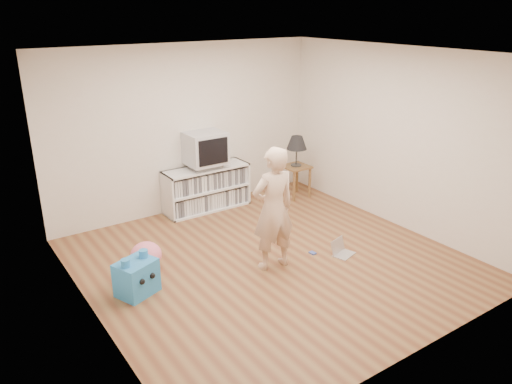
{
  "coord_description": "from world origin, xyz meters",
  "views": [
    {
      "loc": [
        -3.41,
        -4.62,
        3.11
      ],
      "look_at": [
        0.04,
        0.4,
        0.82
      ],
      "focal_mm": 35.0,
      "sensor_mm": 36.0,
      "label": 1
    }
  ],
  "objects": [
    {
      "name": "plush_pink",
      "position": [
        -1.38,
        0.76,
        0.17
      ],
      "size": [
        0.52,
        0.52,
        0.33
      ],
      "primitive_type": "ellipsoid",
      "rotation": [
        0.0,
        0.0,
        0.43
      ],
      "color": "pink",
      "rests_on": "ground"
    },
    {
      "name": "dvd_deck",
      "position": [
        0.19,
        2.02,
        0.73
      ],
      "size": [
        0.45,
        0.35,
        0.07
      ],
      "primitive_type": "cube",
      "color": "gray",
      "rests_on": "media_unit"
    },
    {
      "name": "ceiling",
      "position": [
        0.0,
        0.0,
        2.6
      ],
      "size": [
        4.5,
        4.5,
        0.01
      ],
      "primitive_type": "cube",
      "color": "white",
      "rests_on": "walls"
    },
    {
      "name": "crt_tv",
      "position": [
        0.19,
        2.02,
        1.02
      ],
      "size": [
        0.6,
        0.53,
        0.5
      ],
      "color": "#B2B2B8",
      "rests_on": "dvd_deck"
    },
    {
      "name": "laptop",
      "position": [
        0.88,
        -0.37,
        0.05
      ],
      "size": [
        0.34,
        0.31,
        0.2
      ],
      "rotation": [
        0.0,
        0.0,
        0.29
      ],
      "color": "silver",
      "rests_on": "ground"
    },
    {
      "name": "walls",
      "position": [
        0.0,
        0.0,
        1.3
      ],
      "size": [
        4.52,
        4.52,
        2.6
      ],
      "color": "silver",
      "rests_on": "ground"
    },
    {
      "name": "playing_cards",
      "position": [
        0.58,
        -0.16,
        0.01
      ],
      "size": [
        0.07,
        0.1,
        0.02
      ],
      "primitive_type": "cube",
      "rotation": [
        0.0,
        0.0,
        0.08
      ],
      "color": "#3E53A7",
      "rests_on": "ground"
    },
    {
      "name": "side_table",
      "position": [
        1.73,
        1.65,
        0.42
      ],
      "size": [
        0.42,
        0.42,
        0.55
      ],
      "color": "brown",
      "rests_on": "ground"
    },
    {
      "name": "media_unit",
      "position": [
        0.19,
        2.04,
        0.35
      ],
      "size": [
        1.4,
        0.45,
        0.7
      ],
      "color": "white",
      "rests_on": "ground"
    },
    {
      "name": "plush_blue",
      "position": [
        -1.72,
        0.24,
        0.21
      ],
      "size": [
        0.52,
        0.47,
        0.5
      ],
      "rotation": [
        0.0,
        0.0,
        0.38
      ],
      "color": "#2783CF",
      "rests_on": "ground"
    },
    {
      "name": "person",
      "position": [
        -0.07,
        -0.13,
        0.78
      ],
      "size": [
        0.6,
        0.42,
        1.57
      ],
      "primitive_type": "imported",
      "rotation": [
        0.0,
        0.0,
        3.06
      ],
      "color": "beige",
      "rests_on": "ground"
    },
    {
      "name": "ground",
      "position": [
        0.0,
        0.0,
        0.0
      ],
      "size": [
        4.5,
        4.5,
        0.0
      ],
      "primitive_type": "plane",
      "color": "brown",
      "rests_on": "ground"
    },
    {
      "name": "table_lamp",
      "position": [
        1.73,
        1.65,
        0.94
      ],
      "size": [
        0.34,
        0.34,
        0.52
      ],
      "color": "#333333",
      "rests_on": "side_table"
    }
  ]
}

